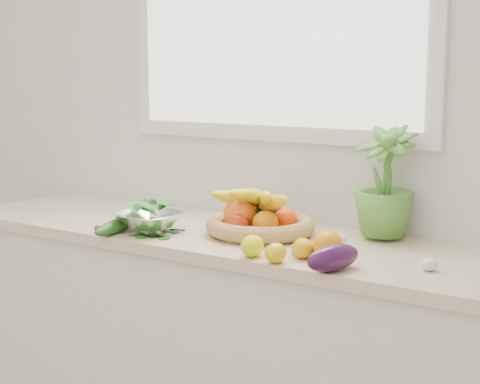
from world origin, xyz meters
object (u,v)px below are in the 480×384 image
Objects in this scene: apple at (237,226)px; fruit_basket at (259,219)px; eggplant at (333,258)px; cucumber at (117,226)px; colander_with_spinach at (150,216)px; potted_herb at (385,181)px.

fruit_basket is (0.03, 0.10, 0.01)m from apple.
fruit_basket is (-0.43, 0.29, 0.02)m from eggplant.
colander_with_spinach reaches higher than cucumber.
cucumber is 1.13× the size of colander_with_spinach.
apple is 0.32m from colander_with_spinach.
fruit_basket is (-0.38, -0.18, -0.14)m from potted_herb.
fruit_basket is at bearing 30.11° from cucumber.
colander_with_spinach is (-0.34, -0.18, 0.01)m from fruit_basket.
colander_with_spinach is at bearing 172.46° from eggplant.
fruit_basket reaches higher than colander_with_spinach.
potted_herb is (0.82, 0.43, 0.17)m from cucumber.
apple is 0.18× the size of fruit_basket.
colander_with_spinach is (-0.72, -0.36, -0.14)m from potted_herb.
potted_herb is (-0.04, 0.46, 0.16)m from eggplant.
apple is 0.45× the size of eggplant.
eggplant is 0.71× the size of cucumber.
fruit_basket is at bearing 28.76° from colander_with_spinach.
colander_with_spinach is at bearing 34.49° from cucumber.
potted_herb is at bearing 95.14° from eggplant.
eggplant is at bearing -84.86° from potted_herb.
fruit_basket reaches higher than apple.
potted_herb is 0.79× the size of fruit_basket.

